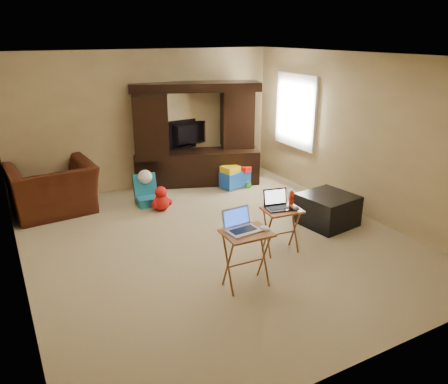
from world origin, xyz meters
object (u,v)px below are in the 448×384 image
entertainment_center (196,135)px  mouse_left (265,228)px  laptop_right (279,200)px  laptop_left (243,222)px  ottoman (327,210)px  water_bottle (291,198)px  tray_table_left (246,259)px  plush_toy (161,198)px  mouse_right (296,208)px  television (191,134)px  push_toy (235,176)px  recliner (53,189)px  tray_table_right (281,231)px  child_rocker (148,190)px

entertainment_center → mouse_left: (-0.89, -3.68, -0.25)m
laptop_right → laptop_left: bearing=-138.3°
ottoman → water_bottle: water_bottle is taller
entertainment_center → tray_table_left: size_ratio=3.43×
plush_toy → laptop_right: 2.33m
water_bottle → mouse_right: bearing=-109.3°
ottoman → laptop_right: 1.35m
mouse_right → television: bearing=88.2°
push_toy → ottoman: (0.39, -2.15, 0.01)m
ottoman → mouse_left: size_ratio=5.24×
television → plush_toy: (-1.11, -1.21, -0.71)m
recliner → plush_toy: bearing=150.7°
television → laptop_left: 3.97m
plush_toy → ottoman: size_ratio=0.57×
tray_table_right → mouse_right: mouse_right is taller
ottoman → mouse_left: 2.10m
ottoman → laptop_right: bearing=-162.2°
push_toy → tray_table_left: 3.45m
tray_table_right → mouse_left: mouse_left is taller
mouse_left → water_bottle: 1.07m
entertainment_center → child_rocker: size_ratio=4.54×
recliner → child_rocker: bearing=160.9°
entertainment_center → tray_table_right: entertainment_center is taller
television → water_bottle: size_ratio=5.15×
laptop_right → water_bottle: 0.25m
entertainment_center → child_rocker: entertainment_center is taller
entertainment_center → plush_toy: 1.66m
recliner → ottoman: 4.35m
entertainment_center → plush_toy: size_ratio=5.63×
child_rocker → entertainment_center: bearing=33.0°
television → mouse_right: bearing=80.9°
tray_table_right → laptop_right: (-0.04, 0.02, 0.43)m
entertainment_center → tray_table_right: size_ratio=3.81×
water_bottle → laptop_right: bearing=-166.0°
child_rocker → laptop_left: size_ratio=1.44×
push_toy → laptop_right: 2.70m
tray_table_right → laptop_left: size_ratio=1.72×
child_rocker → plush_toy: size_ratio=1.24×
tray_table_right → water_bottle: size_ratio=3.25×
laptop_right → tray_table_left: bearing=-135.8°
push_toy → laptop_left: laptop_left is taller
entertainment_center → laptop_left: entertainment_center is taller
tray_table_left → mouse_left: size_ratio=4.92×
tray_table_left → water_bottle: water_bottle is taller
push_toy → laptop_left: size_ratio=1.63×
mouse_right → laptop_left: bearing=-160.8°
child_rocker → ottoman: size_ratio=0.71×
tray_table_right → mouse_left: bearing=-133.1°
tray_table_right → push_toy: bearing=79.0°
mouse_right → water_bottle: water_bottle is taller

